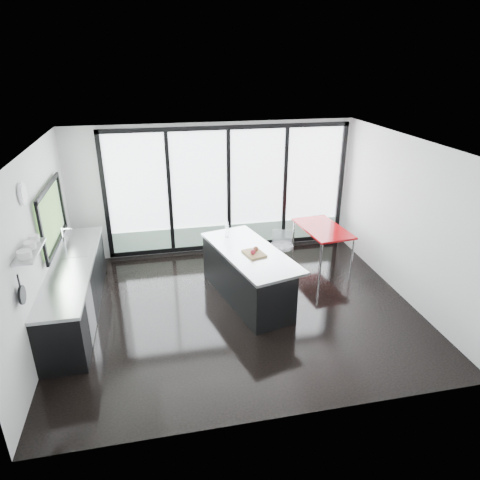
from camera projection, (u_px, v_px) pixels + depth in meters
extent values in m
cube|color=black|center=(238.00, 308.00, 7.42)|extent=(6.00, 5.00, 0.00)
cube|color=white|center=(238.00, 146.00, 6.30)|extent=(6.00, 5.00, 0.00)
cube|color=silver|center=(214.00, 189.00, 9.10)|extent=(6.00, 0.00, 2.80)
cube|color=white|center=(228.00, 189.00, 9.13)|extent=(5.00, 0.02, 2.50)
cube|color=gray|center=(229.00, 234.00, 9.51)|extent=(5.00, 0.02, 0.44)
cube|color=black|center=(170.00, 193.00, 8.86)|extent=(0.08, 0.04, 2.50)
cube|color=black|center=(229.00, 189.00, 9.10)|extent=(0.08, 0.04, 2.50)
cube|color=black|center=(285.00, 186.00, 9.33)|extent=(0.08, 0.04, 2.50)
cube|color=silver|center=(284.00, 321.00, 4.61)|extent=(6.00, 0.00, 2.80)
cube|color=silver|center=(39.00, 249.00, 6.30)|extent=(0.00, 5.00, 2.80)
cube|color=#5E9149|center=(50.00, 216.00, 7.03)|extent=(0.02, 1.60, 0.90)
cube|color=#AAADAF|center=(30.00, 251.00, 5.42)|extent=(0.25, 0.80, 0.03)
cylinder|color=white|center=(22.00, 194.00, 5.66)|extent=(0.04, 0.30, 0.30)
cylinder|color=black|center=(22.00, 295.00, 5.21)|extent=(0.03, 0.24, 0.24)
cube|color=silver|center=(407.00, 220.00, 7.42)|extent=(0.00, 5.00, 2.80)
cube|color=black|center=(76.00, 291.00, 7.10)|extent=(0.65, 3.20, 0.87)
cube|color=#AAADAF|center=(71.00, 266.00, 6.92)|extent=(0.69, 3.24, 0.05)
cube|color=#AAADAF|center=(76.00, 253.00, 7.37)|extent=(0.45, 0.48, 0.06)
cylinder|color=silver|center=(64.00, 241.00, 7.24)|extent=(0.02, 0.02, 0.44)
cube|color=#AAADAF|center=(90.00, 314.00, 6.49)|extent=(0.03, 0.60, 0.80)
cube|color=black|center=(246.00, 276.00, 7.56)|extent=(1.27, 2.30, 0.87)
cube|color=#AAADAF|center=(250.00, 252.00, 7.41)|extent=(1.47, 2.41, 0.05)
cube|color=#AA8650|center=(254.00, 253.00, 7.27)|extent=(0.39, 0.46, 0.03)
sphere|color=maroon|center=(253.00, 252.00, 7.19)|extent=(0.11, 0.11, 0.09)
sphere|color=brown|center=(256.00, 249.00, 7.31)|extent=(0.10, 0.10, 0.08)
cylinder|color=silver|center=(227.00, 230.00, 7.92)|extent=(0.08, 0.08, 0.28)
cylinder|color=silver|center=(283.00, 299.00, 7.03)|extent=(0.55, 0.55, 0.70)
cylinder|color=silver|center=(281.00, 263.00, 8.15)|extent=(0.62, 0.62, 0.77)
cube|color=#95090D|center=(322.00, 244.00, 9.00)|extent=(0.94, 1.47, 0.75)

